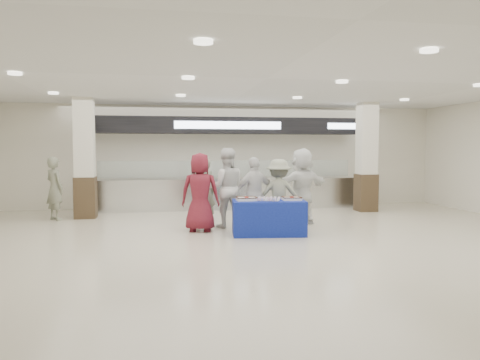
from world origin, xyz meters
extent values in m
plane|color=beige|center=(0.00, 0.00, 0.00)|extent=(14.00, 14.00, 0.00)
cube|color=silver|center=(0.00, 5.40, 0.45)|extent=(8.00, 0.80, 0.90)
cube|color=silver|center=(0.00, 5.40, 0.92)|extent=(8.00, 0.85, 0.04)
cube|color=white|center=(0.00, 5.10, 1.25)|extent=(7.60, 0.02, 0.50)
cube|color=black|center=(0.00, 5.40, 2.55)|extent=(8.40, 0.70, 0.50)
cube|color=silver|center=(0.00, 5.04, 2.55)|extent=(3.20, 0.03, 0.22)
cube|color=silver|center=(3.80, 5.04, 2.55)|extent=(1.40, 0.03, 0.18)
cube|color=#362818|center=(-4.00, 4.20, 0.55)|extent=(0.55, 0.55, 1.10)
cube|color=silver|center=(-4.00, 4.20, 2.15)|extent=(0.50, 0.50, 2.10)
cube|color=#362818|center=(4.00, 4.20, 0.55)|extent=(0.55, 0.55, 1.10)
cube|color=silver|center=(4.00, 4.20, 2.15)|extent=(0.50, 0.50, 2.10)
cube|color=navy|center=(0.28, 0.99, 0.38)|extent=(1.63, 0.95, 0.75)
cube|color=white|center=(-0.20, 1.03, 0.78)|extent=(0.43, 0.33, 0.07)
cube|color=#432213|center=(-0.20, 1.03, 0.83)|extent=(0.43, 0.33, 0.02)
cylinder|color=#B01E19|center=(-0.20, 1.03, 0.82)|extent=(0.10, 0.10, 0.01)
cube|color=white|center=(0.77, 0.94, 0.78)|extent=(0.40, 0.32, 0.06)
cube|color=#432213|center=(0.77, 0.94, 0.82)|extent=(0.40, 0.32, 0.02)
cylinder|color=#B01E19|center=(0.77, 0.94, 0.82)|extent=(0.09, 0.09, 0.01)
cube|color=#A3A3A8|center=(0.27, 0.96, 0.76)|extent=(0.50, 0.43, 0.02)
imported|color=maroon|center=(-1.15, 1.66, 0.89)|extent=(0.96, 0.72, 1.77)
imported|color=gray|center=(-1.02, 2.22, 0.83)|extent=(0.68, 0.52, 1.67)
imported|color=white|center=(-0.49, 2.11, 0.94)|extent=(0.96, 0.77, 1.88)
imported|color=white|center=(0.10, 1.63, 0.83)|extent=(1.05, 0.62, 1.67)
imported|color=gray|center=(0.66, 1.63, 0.81)|extent=(1.15, 0.81, 1.62)
imported|color=white|center=(1.39, 2.22, 0.94)|extent=(1.82, 1.16, 1.87)
imported|color=gray|center=(-4.73, 3.96, 0.82)|extent=(0.70, 0.71, 1.65)
camera|label=1|loc=(-2.05, -8.78, 1.89)|focal=35.00mm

